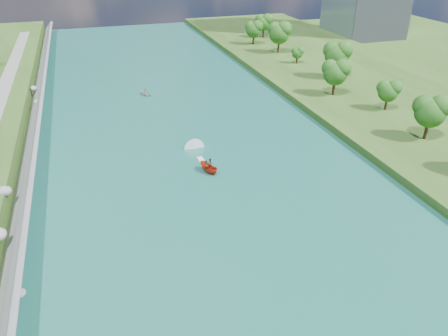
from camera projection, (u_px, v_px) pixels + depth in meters
name	position (u px, v px, depth m)	size (l,w,h in m)	color
ground	(229.00, 220.00, 57.51)	(260.00, 260.00, 0.00)	#2D5119
river_water	(192.00, 155.00, 74.20)	(55.00, 240.00, 0.10)	#1A6356
berm_east	(431.00, 117.00, 87.25)	(44.00, 240.00, 1.50)	#2D5119
riprap_bank	(26.00, 170.00, 65.79)	(4.65, 236.00, 4.36)	slate
trees_east	(373.00, 84.00, 88.16)	(16.96, 141.44, 10.81)	#185216
motorboat	(205.00, 163.00, 70.07)	(3.60, 18.85, 2.21)	red
raft	(146.00, 94.00, 100.78)	(3.68, 3.91, 1.63)	#95999E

